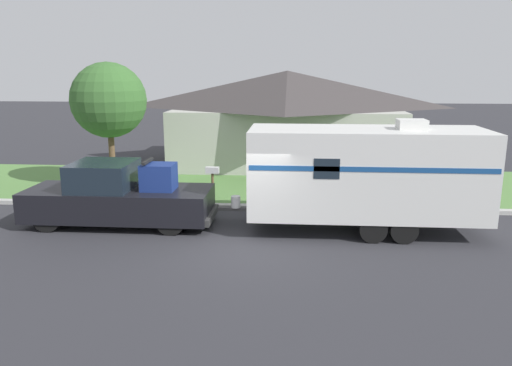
% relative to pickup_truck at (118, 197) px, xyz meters
% --- Properties ---
extents(ground_plane, '(120.00, 120.00, 0.00)m').
position_rel_pickup_truck_xyz_m(ground_plane, '(4.05, -1.65, -0.88)').
color(ground_plane, '#2D2D33').
extents(curb_strip, '(80.00, 0.30, 0.14)m').
position_rel_pickup_truck_xyz_m(curb_strip, '(4.05, 2.10, -0.81)').
color(curb_strip, '#ADADA8').
rests_on(curb_strip, ground_plane).
extents(lawn_strip, '(80.00, 7.00, 0.03)m').
position_rel_pickup_truck_xyz_m(lawn_strip, '(4.05, 5.75, -0.86)').
color(lawn_strip, '#568442').
rests_on(lawn_strip, ground_plane).
extents(house_across_street, '(11.81, 7.47, 4.66)m').
position_rel_pickup_truck_xyz_m(house_across_street, '(4.99, 10.92, 1.54)').
color(house_across_street, '#B2B2A8').
rests_on(house_across_street, ground_plane).
extents(pickup_truck, '(5.77, 2.05, 2.06)m').
position_rel_pickup_truck_xyz_m(pickup_truck, '(0.00, 0.00, 0.00)').
color(pickup_truck, black).
rests_on(pickup_truck, ground_plane).
extents(travel_trailer, '(7.80, 2.47, 3.34)m').
position_rel_pickup_truck_xyz_m(travel_trailer, '(7.51, -0.00, 0.90)').
color(travel_trailer, black).
rests_on(travel_trailer, ground_plane).
extents(mailbox, '(0.48, 0.20, 1.34)m').
position_rel_pickup_truck_xyz_m(mailbox, '(2.50, 2.69, 0.15)').
color(mailbox, brown).
rests_on(mailbox, ground_plane).
extents(tree_in_yard, '(3.00, 3.00, 5.03)m').
position_rel_pickup_truck_xyz_m(tree_in_yard, '(-2.02, 5.04, 2.64)').
color(tree_in_yard, brown).
rests_on(tree_in_yard, ground_plane).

